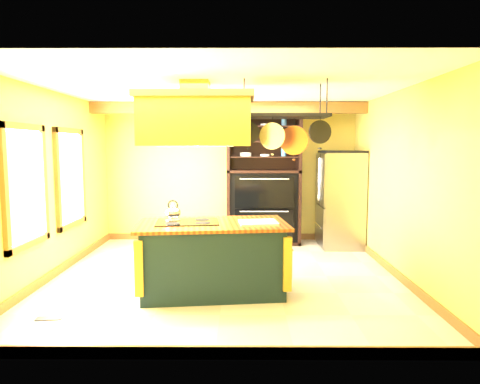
{
  "coord_description": "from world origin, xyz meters",
  "views": [
    {
      "loc": [
        0.26,
        -6.13,
        1.89
      ],
      "look_at": [
        0.21,
        0.3,
        1.21
      ],
      "focal_mm": 32.0,
      "sensor_mm": 36.0,
      "label": 1
    }
  ],
  "objects_px": {
    "range_hood": "(196,118)",
    "refrigerator": "(340,201)",
    "pot_rack": "(284,123)",
    "hutch": "(263,195)",
    "kitchen_island": "(212,257)"
  },
  "relations": [
    {
      "from": "range_hood",
      "to": "refrigerator",
      "type": "bearing_deg",
      "value": 47.14
    },
    {
      "from": "refrigerator",
      "to": "pot_rack",
      "type": "bearing_deg",
      "value": -116.88
    },
    {
      "from": "range_hood",
      "to": "hutch",
      "type": "distance_m",
      "value": 3.37
    },
    {
      "from": "range_hood",
      "to": "hutch",
      "type": "xyz_separation_m",
      "value": [
        0.99,
        2.95,
        -1.3
      ]
    },
    {
      "from": "kitchen_island",
      "to": "hutch",
      "type": "height_order",
      "value": "hutch"
    },
    {
      "from": "pot_rack",
      "to": "hutch",
      "type": "bearing_deg",
      "value": 92.13
    },
    {
      "from": "kitchen_island",
      "to": "range_hood",
      "type": "relative_size",
      "value": 1.39
    },
    {
      "from": "kitchen_island",
      "to": "range_hood",
      "type": "height_order",
      "value": "range_hood"
    },
    {
      "from": "kitchen_island",
      "to": "hutch",
      "type": "relative_size",
      "value": 0.8
    },
    {
      "from": "range_hood",
      "to": "hutch",
      "type": "bearing_deg",
      "value": 71.34
    },
    {
      "from": "hutch",
      "to": "refrigerator",
      "type": "bearing_deg",
      "value": -12.83
    },
    {
      "from": "refrigerator",
      "to": "hutch",
      "type": "height_order",
      "value": "hutch"
    },
    {
      "from": "pot_rack",
      "to": "hutch",
      "type": "distance_m",
      "value": 3.19
    },
    {
      "from": "kitchen_island",
      "to": "refrigerator",
      "type": "relative_size",
      "value": 1.13
    },
    {
      "from": "range_hood",
      "to": "refrigerator",
      "type": "distance_m",
      "value": 3.83
    }
  ]
}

